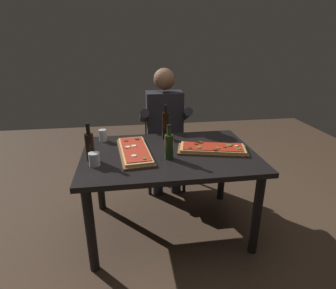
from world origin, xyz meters
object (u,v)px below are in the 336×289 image
wine_bottle_dark (169,146)px  diner_chair (164,144)px  vinegar_bottle_green (90,146)px  tumbler_far_side (103,135)px  pizza_rectangular_front (212,149)px  dining_table (169,163)px  seated_diner (165,125)px  pizza_rectangular_left (135,151)px  tumbler_near_camera (94,159)px  oil_bottle_amber (166,125)px

wine_bottle_dark → diner_chair: size_ratio=0.31×
vinegar_bottle_green → tumbler_far_side: (0.06, 0.41, -0.06)m
pizza_rectangular_front → dining_table: bearing=176.5°
dining_table → seated_diner: bearing=84.5°
dining_table → seated_diner: 0.75m
wine_bottle_dark → diner_chair: (0.09, 0.97, -0.36)m
pizza_rectangular_left → tumbler_far_side: tumbler_far_side is taller
pizza_rectangular_left → tumbler_near_camera: 0.35m
vinegar_bottle_green → oil_bottle_amber: bearing=32.1°
wine_bottle_dark → vinegar_bottle_green: size_ratio=0.92×
vinegar_bottle_green → tumbler_near_camera: bearing=-70.0°
pizza_rectangular_left → vinegar_bottle_green: vinegar_bottle_green is taller
vinegar_bottle_green → tumbler_far_side: bearing=81.3°
pizza_rectangular_left → vinegar_bottle_green: size_ratio=2.16×
tumbler_far_side → seated_diner: 0.73m
oil_bottle_amber → diner_chair: (0.05, 0.52, -0.38)m
pizza_rectangular_left → oil_bottle_amber: 0.45m
wine_bottle_dark → oil_bottle_amber: (0.04, 0.46, 0.02)m
oil_bottle_amber → tumbler_near_camera: (-0.60, -0.50, -0.08)m
dining_table → pizza_rectangular_left: (-0.28, 0.03, 0.12)m
tumbler_near_camera → diner_chair: bearing=57.6°
pizza_rectangular_front → tumbler_far_side: size_ratio=5.70×
dining_table → oil_bottle_amber: oil_bottle_amber is taller
dining_table → pizza_rectangular_front: 0.38m
oil_bottle_amber → tumbler_far_side: (-0.57, 0.01, -0.08)m
dining_table → tumbler_far_side: tumbler_far_side is taller
pizza_rectangular_left → diner_chair: 0.94m
dining_table → vinegar_bottle_green: size_ratio=4.76×
dining_table → pizza_rectangular_front: pizza_rectangular_front is taller
oil_bottle_amber → tumbler_far_side: size_ratio=2.98×
tumbler_near_camera → dining_table: bearing=15.6°
pizza_rectangular_front → tumbler_near_camera: 0.94m
diner_chair → seated_diner: (0.00, -0.12, 0.26)m
pizza_rectangular_front → seated_diner: size_ratio=0.46×
wine_bottle_dark → seated_diner: 0.86m
pizza_rectangular_left → tumbler_near_camera: tumbler_near_camera is taller
wine_bottle_dark → vinegar_bottle_green: vinegar_bottle_green is taller
wine_bottle_dark → tumbler_near_camera: 0.56m
wine_bottle_dark → oil_bottle_amber: oil_bottle_amber is taller
pizza_rectangular_left → wine_bottle_dark: wine_bottle_dark is taller
pizza_rectangular_front → pizza_rectangular_left: (-0.64, 0.05, -0.00)m
diner_chair → oil_bottle_amber: bearing=-95.5°
tumbler_near_camera → seated_diner: seated_diner is taller
diner_chair → seated_diner: size_ratio=0.65×
pizza_rectangular_left → seated_diner: (0.35, 0.71, -0.02)m
tumbler_near_camera → seated_diner: (0.65, 0.90, -0.05)m
oil_bottle_amber → seated_diner: (0.05, 0.40, -0.13)m
tumbler_near_camera → tumbler_far_side: size_ratio=0.92×
tumbler_far_side → diner_chair: (0.62, 0.50, -0.31)m
pizza_rectangular_left → seated_diner: 0.79m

